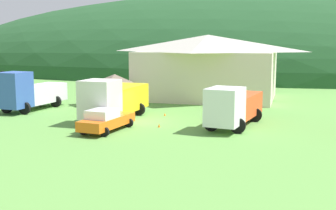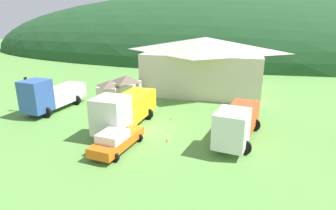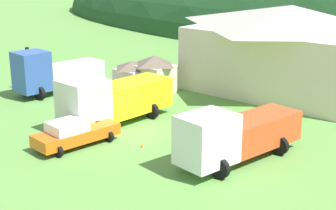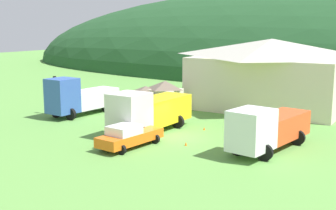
% 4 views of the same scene
% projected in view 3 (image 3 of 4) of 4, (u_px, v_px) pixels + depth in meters
% --- Properties ---
extents(ground_plane, '(200.00, 200.00, 0.00)m').
position_uv_depth(ground_plane, '(141.00, 133.00, 31.96)').
color(ground_plane, '#5B9342').
extents(depot_building, '(15.78, 12.20, 7.11)m').
position_uv_depth(depot_building, '(289.00, 47.00, 41.21)').
color(depot_building, beige).
rests_on(depot_building, ground).
extents(play_shed_cream, '(2.97, 2.76, 3.12)m').
position_uv_depth(play_shed_cream, '(155.00, 74.00, 41.01)').
color(play_shed_cream, beige).
rests_on(play_shed_cream, ground).
extents(play_shed_pink, '(2.67, 2.57, 2.59)m').
position_uv_depth(play_shed_pink, '(133.00, 76.00, 41.51)').
color(play_shed_pink, beige).
rests_on(play_shed_pink, ground).
extents(box_truck_blue, '(3.49, 7.78, 3.72)m').
position_uv_depth(box_truck_blue, '(53.00, 72.00, 40.77)').
color(box_truck_blue, '#3356AD').
rests_on(box_truck_blue, ground).
extents(flatbed_truck_yellow, '(3.54, 8.45, 3.50)m').
position_uv_depth(flatbed_truck_yellow, '(112.00, 99.00, 33.18)').
color(flatbed_truck_yellow, silver).
rests_on(flatbed_truck_yellow, ground).
extents(heavy_rig_white, '(3.80, 8.44, 3.18)m').
position_uv_depth(heavy_rig_white, '(234.00, 134.00, 27.02)').
color(heavy_rig_white, white).
rests_on(heavy_rig_white, ground).
extents(service_pickup_orange, '(2.71, 5.39, 1.66)m').
position_uv_depth(service_pickup_orange, '(74.00, 133.00, 29.58)').
color(service_pickup_orange, orange).
rests_on(service_pickup_orange, ground).
extents(traffic_light_west, '(0.20, 0.32, 3.72)m').
position_uv_depth(traffic_light_west, '(28.00, 64.00, 41.30)').
color(traffic_light_west, '#4C4C51').
rests_on(traffic_light_west, ground).
extents(traffic_cone_near_pickup, '(0.36, 0.36, 0.51)m').
position_uv_depth(traffic_cone_near_pickup, '(181.00, 123.00, 33.84)').
color(traffic_cone_near_pickup, orange).
rests_on(traffic_cone_near_pickup, ground).
extents(traffic_cone_mid_row, '(0.36, 0.36, 0.59)m').
position_uv_depth(traffic_cone_mid_row, '(142.00, 147.00, 29.59)').
color(traffic_cone_mid_row, orange).
rests_on(traffic_cone_mid_row, ground).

